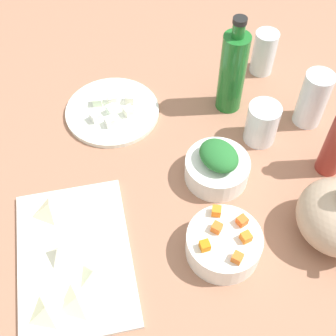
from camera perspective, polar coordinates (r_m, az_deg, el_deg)
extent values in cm
cube|color=#A16D54|center=(101.70, 0.00, -2.19)|extent=(190.00, 190.00, 3.00)
cube|color=silver|center=(92.49, -11.71, -10.97)|extent=(34.53, 24.76, 1.00)
cylinder|color=white|center=(114.23, -7.05, 7.14)|extent=(23.27, 23.27, 1.20)
cylinder|color=white|center=(99.78, 6.17, -0.02)|extent=(14.16, 14.16, 5.48)
cylinder|color=white|center=(89.91, 7.03, -9.55)|extent=(14.80, 14.80, 5.67)
cylinder|color=#1E6C28|center=(109.65, 8.12, 11.77)|extent=(6.31, 6.31, 20.94)
cylinder|color=#1E6C28|center=(102.08, 8.93, 16.89)|extent=(2.84, 2.84, 3.44)
cylinder|color=black|center=(100.74, 9.10, 17.94)|extent=(3.16, 3.16, 1.20)
cylinder|color=maroon|center=(103.00, 20.52, 2.66)|extent=(5.19, 5.19, 15.81)
cylinder|color=white|center=(106.71, 11.80, 5.54)|extent=(7.51, 7.51, 10.19)
cylinder|color=white|center=(112.35, 17.88, 8.30)|extent=(6.77, 6.77, 14.34)
cylinder|color=white|center=(124.12, 12.04, 14.10)|extent=(6.10, 6.10, 11.95)
cube|color=orange|center=(85.21, 4.68, -9.77)|extent=(2.10, 2.10, 1.80)
cube|color=orange|center=(87.22, 6.19, -7.51)|extent=(2.52, 2.52, 1.80)
cube|color=orange|center=(84.81, 8.76, -11.16)|extent=(2.53, 2.53, 1.80)
cube|color=orange|center=(87.00, 9.84, -8.61)|extent=(2.30, 2.30, 1.80)
cube|color=orange|center=(89.09, 6.16, -5.43)|extent=(2.21, 2.21, 1.80)
cube|color=orange|center=(88.62, 9.35, -6.61)|extent=(2.44, 2.44, 1.80)
ellipsoid|color=#266E2F|center=(95.95, 6.42, 1.71)|extent=(11.87, 11.08, 4.24)
cube|color=#E3F5CF|center=(114.83, -8.92, 8.37)|extent=(2.35, 2.35, 2.20)
cube|color=white|center=(112.20, -7.17, 7.31)|extent=(2.94, 2.94, 2.20)
cube|color=white|center=(114.49, -4.83, 8.74)|extent=(2.65, 2.65, 2.20)
cube|color=silver|center=(111.48, -5.04, 7.19)|extent=(2.94, 2.94, 2.20)
cube|color=white|center=(111.14, -9.19, 6.41)|extent=(3.01, 3.01, 2.20)
cube|color=white|center=(109.59, -7.38, 5.85)|extent=(2.80, 2.80, 2.20)
cube|color=white|center=(114.81, -7.10, 8.64)|extent=(2.56, 2.56, 2.20)
pyramid|color=beige|center=(91.30, -13.71, -10.42)|extent=(5.50, 5.70, 3.00)
pyramid|color=beige|center=(87.10, -11.38, -16.00)|extent=(7.47, 7.50, 2.30)
pyramid|color=beige|center=(96.88, -14.70, -4.89)|extent=(6.41, 6.91, 3.03)
pyramid|color=beige|center=(87.54, -15.13, -16.94)|extent=(7.18, 7.20, 2.51)
pyramid|color=beige|center=(88.63, -9.40, -13.05)|extent=(6.73, 6.77, 2.11)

